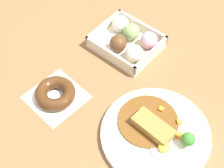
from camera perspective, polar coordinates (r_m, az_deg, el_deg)
The scene contains 4 objects.
ground_plane at distance 0.94m, azimuth 5.72°, elevation -4.02°, with size 1.60×1.60×0.00m, color brown.
curry_plate at distance 0.88m, azimuth 7.26°, elevation -8.11°, with size 0.28×0.28×0.07m.
donut_box at distance 1.05m, azimuth 2.79°, elevation 7.22°, with size 0.19×0.16×0.06m.
chocolate_ring_donut at distance 0.95m, azimuth -9.38°, elevation -1.58°, with size 0.15×0.15×0.04m.
Camera 1 is at (-0.25, 0.44, 0.79)m, focal length 55.00 mm.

